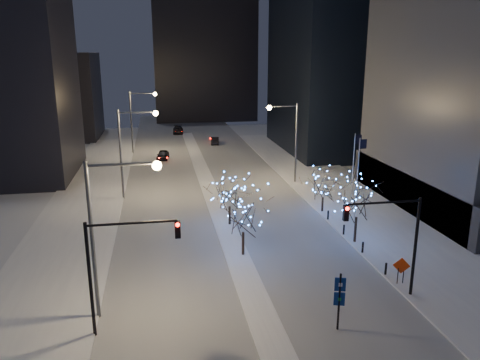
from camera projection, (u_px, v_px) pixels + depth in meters
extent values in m
plane|color=silver|center=(262.00, 319.00, 28.97)|extent=(160.00, 160.00, 0.00)
cube|color=#B1B5C0|center=(204.00, 177.00, 62.22)|extent=(20.00, 130.00, 0.02)
cube|color=white|center=(209.00, 186.00, 57.45)|extent=(2.00, 80.00, 0.15)
cube|color=white|center=(357.00, 205.00, 50.48)|extent=(10.00, 90.00, 0.15)
cube|color=white|center=(77.00, 221.00, 45.59)|extent=(8.00, 90.00, 0.15)
cube|color=black|center=(49.00, 96.00, 88.98)|extent=(18.00, 16.00, 16.00)
cube|color=black|center=(203.00, 31.00, 111.87)|extent=(24.00, 14.00, 42.00)
cylinder|color=#595E66|center=(92.00, 242.00, 27.87)|extent=(0.24, 0.24, 10.00)
cylinder|color=#595E66|center=(122.00, 164.00, 26.97)|extent=(4.00, 0.16, 0.16)
sphere|color=#FFD07F|center=(157.00, 166.00, 27.35)|extent=(0.56, 0.56, 0.56)
cylinder|color=#595E66|center=(121.00, 155.00, 51.62)|extent=(0.24, 0.24, 10.00)
cylinder|color=#595E66|center=(137.00, 112.00, 50.72)|extent=(4.00, 0.16, 0.16)
sphere|color=#FFD07F|center=(156.00, 113.00, 51.10)|extent=(0.56, 0.56, 0.56)
cylinder|color=#595E66|center=(131.00, 123.00, 75.37)|extent=(0.24, 0.24, 10.00)
cylinder|color=#595E66|center=(142.00, 93.00, 74.47)|extent=(4.00, 0.16, 0.16)
sphere|color=#FFD07F|center=(155.00, 94.00, 74.85)|extent=(0.56, 0.56, 0.56)
cylinder|color=#595E66|center=(296.00, 144.00, 58.01)|extent=(0.24, 0.24, 10.00)
cylinder|color=#595E66|center=(283.00, 106.00, 56.48)|extent=(3.50, 0.16, 0.16)
sphere|color=#FFD07F|center=(269.00, 108.00, 56.23)|extent=(0.56, 0.56, 0.56)
cylinder|color=black|center=(90.00, 281.00, 26.36)|extent=(0.20, 0.20, 7.00)
cylinder|color=black|center=(132.00, 223.00, 25.92)|extent=(5.00, 0.14, 0.14)
cube|color=black|center=(178.00, 230.00, 26.48)|extent=(0.32, 0.28, 1.00)
sphere|color=#FF0C05|center=(178.00, 225.00, 26.22)|extent=(0.22, 0.22, 0.22)
cylinder|color=black|center=(415.00, 248.00, 30.77)|extent=(0.20, 0.20, 7.00)
cylinder|color=black|center=(384.00, 203.00, 29.48)|extent=(5.00, 0.14, 0.14)
cube|color=black|center=(346.00, 213.00, 29.21)|extent=(0.32, 0.28, 1.00)
sphere|color=#FF0C05|center=(347.00, 209.00, 28.94)|extent=(0.22, 0.22, 0.22)
cylinder|color=silver|center=(357.00, 179.00, 45.27)|extent=(0.10, 0.10, 8.00)
cube|color=black|center=(363.00, 144.00, 44.44)|extent=(0.70, 0.03, 0.90)
cylinder|color=silver|center=(353.00, 172.00, 47.75)|extent=(0.10, 0.10, 8.00)
cube|color=black|center=(358.00, 139.00, 46.92)|extent=(0.70, 0.03, 0.90)
cylinder|color=black|center=(386.00, 269.00, 34.33)|extent=(0.16, 0.16, 0.90)
cylinder|color=black|center=(363.00, 247.00, 38.13)|extent=(0.16, 0.16, 0.90)
cylinder|color=black|center=(344.00, 230.00, 41.93)|extent=(0.16, 0.16, 0.90)
cylinder|color=black|center=(328.00, 215.00, 45.73)|extent=(0.16, 0.16, 0.90)
imported|color=black|center=(163.00, 155.00, 72.14)|extent=(2.22, 4.34, 1.41)
imported|color=black|center=(215.00, 140.00, 84.40)|extent=(1.94, 4.08, 1.29)
imported|color=#222227|center=(178.00, 130.00, 95.45)|extent=(2.28, 5.12, 1.46)
cylinder|color=black|center=(243.00, 243.00, 37.61)|extent=(0.22, 0.22, 1.92)
cylinder|color=black|center=(230.00, 215.00, 44.36)|extent=(0.22, 0.22, 1.77)
cylinder|color=black|center=(355.00, 229.00, 40.16)|extent=(0.22, 0.22, 2.22)
cylinder|color=black|center=(322.00, 204.00, 48.06)|extent=(0.22, 0.22, 1.47)
cylinder|color=black|center=(339.00, 302.00, 27.38)|extent=(0.12, 0.12, 3.64)
cube|color=navy|center=(340.00, 284.00, 27.08)|extent=(0.64, 0.26, 0.83)
cube|color=navy|center=(339.00, 299.00, 27.32)|extent=(0.64, 0.26, 0.83)
cylinder|color=black|center=(398.00, 276.00, 32.92)|extent=(0.06, 0.06, 1.16)
cylinder|color=black|center=(403.00, 276.00, 33.00)|extent=(0.06, 0.06, 1.16)
cube|color=#FF420D|center=(401.00, 266.00, 32.75)|extent=(1.13, 0.47, 1.19)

